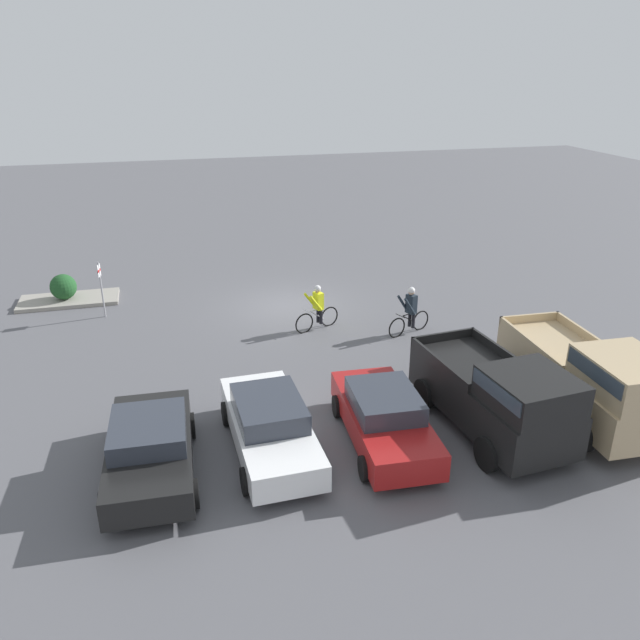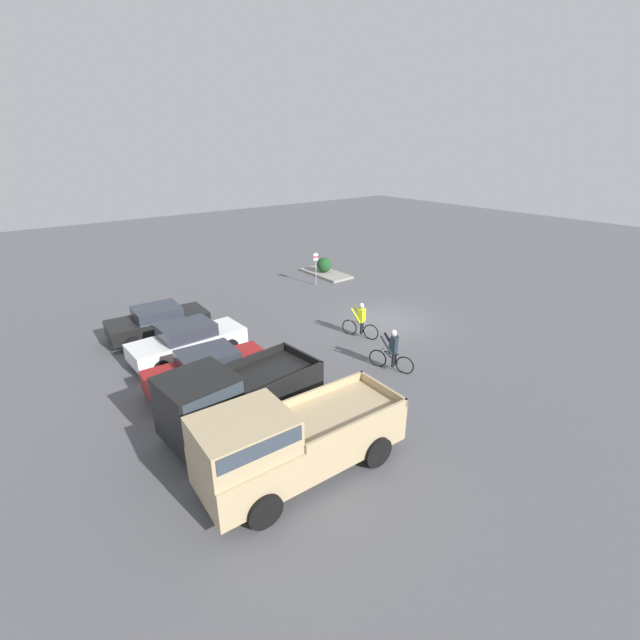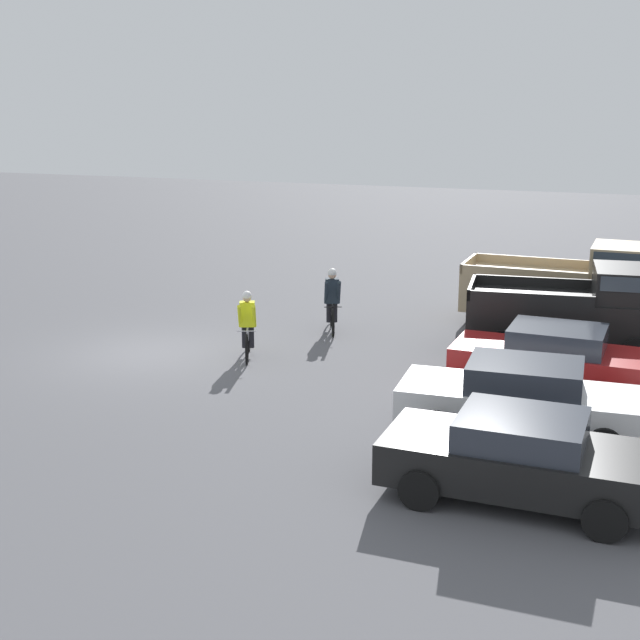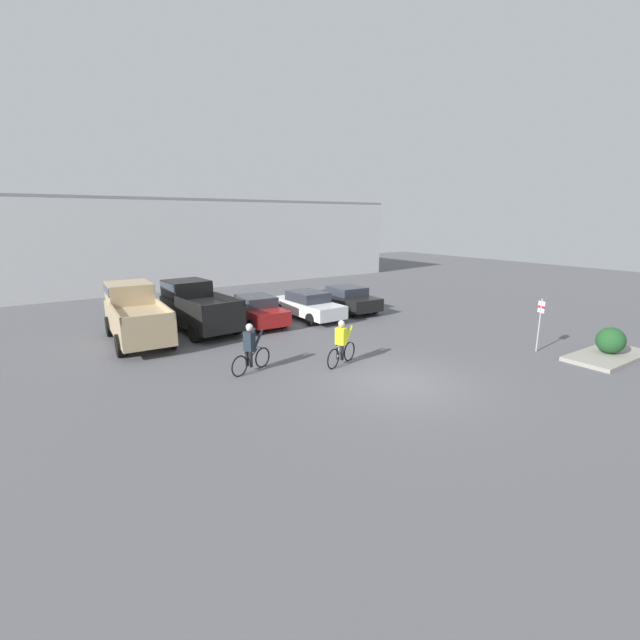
# 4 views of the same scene
# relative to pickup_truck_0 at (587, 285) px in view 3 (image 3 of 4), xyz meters

# --- Properties ---
(ground_plane) EXTENTS (80.00, 80.00, 0.00)m
(ground_plane) POSITION_rel_pickup_truck_0_xyz_m (5.96, -10.02, -1.22)
(ground_plane) COLOR #56565B
(pickup_truck_0) EXTENTS (2.35, 5.68, 2.35)m
(pickup_truck_0) POSITION_rel_pickup_truck_0_xyz_m (0.00, 0.00, 0.00)
(pickup_truck_0) COLOR tan
(pickup_truck_0) RESTS_ON ground_plane
(pickup_truck_1) EXTENTS (2.58, 5.03, 2.25)m
(pickup_truck_1) POSITION_rel_pickup_truck_0_xyz_m (2.75, 0.13, -0.05)
(pickup_truck_1) COLOR black
(pickup_truck_1) RESTS_ON ground_plane
(sedan_0) EXTENTS (2.09, 4.45, 1.42)m
(sedan_0) POSITION_rel_pickup_truck_0_xyz_m (5.58, -0.32, -0.50)
(sedan_0) COLOR maroon
(sedan_0) RESTS_ON ground_plane
(sedan_1) EXTENTS (2.01, 4.66, 1.43)m
(sedan_1) POSITION_rel_pickup_truck_0_xyz_m (8.38, -0.67, -0.50)
(sedan_1) COLOR white
(sedan_1) RESTS_ON ground_plane
(sedan_2) EXTENTS (2.16, 4.36, 1.41)m
(sedan_2) POSITION_rel_pickup_truck_0_xyz_m (11.18, -0.41, -0.50)
(sedan_2) COLOR black
(sedan_2) RESTS_ON ground_plane
(cyclist_0) EXTENTS (1.73, 0.72, 1.67)m
(cyclist_0) POSITION_rel_pickup_truck_0_xyz_m (5.42, -7.58, -0.41)
(cyclist_0) COLOR black
(cyclist_0) RESTS_ON ground_plane
(cyclist_1) EXTENTS (1.76, 0.73, 1.73)m
(cyclist_1) POSITION_rel_pickup_truck_0_xyz_m (2.41, -6.43, -0.37)
(cyclist_1) COLOR black
(cyclist_1) RESTS_ON ground_plane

